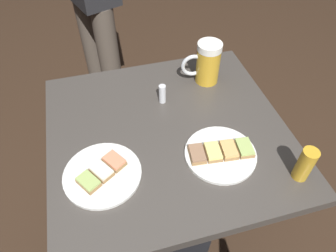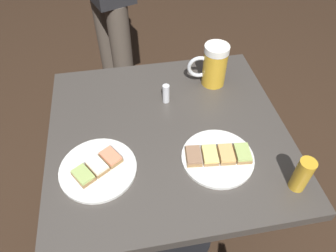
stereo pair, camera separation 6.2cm
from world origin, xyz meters
name	(u,v)px [view 2 (the right image)]	position (x,y,z in m)	size (l,w,h in m)	color
ground_plane	(168,230)	(0.00, 0.00, 0.00)	(6.00, 6.00, 0.00)	#382619
cafe_table	(168,160)	(0.00, 0.00, 0.59)	(0.76, 0.73, 0.75)	black
plate_near	(218,157)	(0.13, -0.14, 0.76)	(0.22, 0.22, 0.03)	white
plate_far	(98,168)	(-0.23, -0.12, 0.76)	(0.22, 0.22, 0.03)	white
beer_mug	(214,65)	(0.20, 0.21, 0.83)	(0.14, 0.09, 0.16)	gold
beer_glass_small	(302,175)	(0.31, -0.27, 0.81)	(0.04, 0.04, 0.11)	gold
salt_shaker	(166,94)	(0.02, 0.14, 0.79)	(0.02, 0.02, 0.07)	silver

